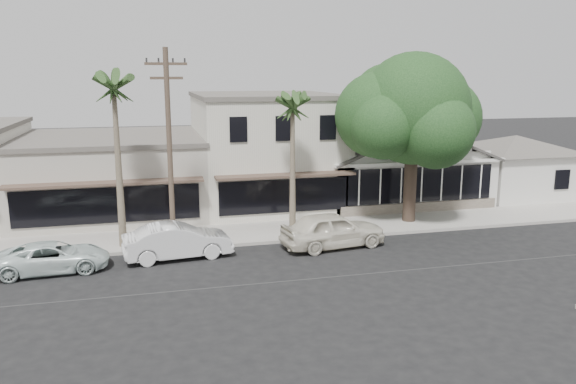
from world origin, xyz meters
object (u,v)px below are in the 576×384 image
object	(u,v)px
utility_pole	(169,145)
car_2	(53,257)
car_0	(333,230)
shade_tree	(410,112)
car_1	(178,241)

from	to	relation	value
utility_pole	car_2	xyz separation A→B (m)	(-4.87, -1.80, -4.18)
car_0	shade_tree	bearing A→B (deg)	-65.82
utility_pole	shade_tree	distance (m)	12.61
car_0	car_1	xyz separation A→B (m)	(-7.04, 0.13, -0.06)
car_2	utility_pole	bearing A→B (deg)	-73.36
utility_pole	car_0	size ratio (longest dim) A/B	1.85
utility_pole	car_2	world-z (taller)	utility_pole
car_2	shade_tree	xyz separation A→B (m)	(17.29, 3.67, 5.33)
shade_tree	car_2	bearing A→B (deg)	-168.01
car_0	car_2	distance (m)	12.05
car_0	car_2	bearing A→B (deg)	83.79
car_0	car_1	world-z (taller)	car_0
car_2	car_0	bearing A→B (deg)	-91.87
car_1	car_2	xyz separation A→B (m)	(-5.00, -0.51, -0.16)
car_0	car_1	bearing A→B (deg)	80.92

